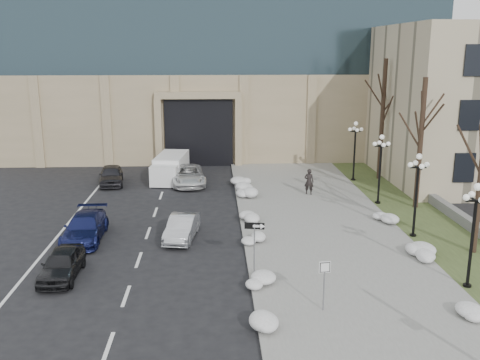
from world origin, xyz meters
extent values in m
cube|color=gray|center=(3.50, 14.00, 0.06)|extent=(9.00, 40.00, 0.12)
cube|color=gray|center=(-1.00, 14.00, 0.07)|extent=(0.30, 40.00, 0.14)
cube|color=#3A4723|center=(10.00, 14.00, 0.05)|extent=(4.00, 40.00, 0.10)
cube|color=slate|center=(12.00, 16.00, 0.35)|extent=(0.50, 30.00, 0.70)
cube|color=tan|center=(-2.00, 42.00, 4.00)|extent=(40.00, 20.00, 8.00)
cube|color=black|center=(-4.00, 33.00, 3.00)|extent=(6.00, 2.50, 6.00)
cube|color=tan|center=(-4.00, 31.60, 6.30)|extent=(7.50, 0.60, 0.60)
cube|color=tan|center=(-7.50, 31.60, 3.00)|extent=(0.60, 0.60, 6.00)
cube|color=tan|center=(-0.50, 31.60, 3.00)|extent=(0.60, 0.60, 6.00)
cube|color=black|center=(14.00, 19.00, 2.50)|extent=(1.40, 0.25, 2.00)
cube|color=black|center=(14.00, 19.00, 6.00)|extent=(1.40, 0.25, 2.00)
cube|color=black|center=(14.00, 19.00, 9.50)|extent=(1.40, 0.25, 2.00)
imported|color=black|center=(-9.70, 8.08, 0.66)|extent=(1.59, 3.89, 1.32)
imported|color=#AEB0B6|center=(-4.50, 12.95, 0.65)|extent=(1.96, 4.12, 1.30)
imported|color=#171D51|center=(-9.79, 13.06, 0.71)|extent=(2.09, 4.94, 1.42)
imported|color=silver|center=(-4.71, 25.18, 0.74)|extent=(3.07, 5.56, 1.48)
imported|color=#2A2A2E|center=(-10.63, 25.50, 0.74)|extent=(2.36, 4.53, 1.47)
imported|color=black|center=(4.03, 21.42, 1.05)|extent=(0.78, 0.64, 1.85)
cube|color=silver|center=(-6.12, 27.49, 0.96)|extent=(2.66, 5.00, 1.92)
cube|color=silver|center=(-6.46, 24.63, 0.86)|extent=(2.18, 1.76, 1.53)
cylinder|color=black|center=(-7.39, 24.94, 0.34)|extent=(0.32, 0.69, 0.67)
cylinder|color=black|center=(-5.49, 24.71, 0.34)|extent=(0.32, 0.69, 0.67)
cylinder|color=black|center=(-6.90, 29.03, 0.34)|extent=(0.32, 0.69, 0.67)
cylinder|color=black|center=(-5.00, 28.80, 0.34)|extent=(0.32, 0.69, 0.67)
cylinder|color=slate|center=(-0.90, 7.89, 1.25)|extent=(0.06, 0.06, 2.50)
cube|color=black|center=(-0.90, 7.89, 2.40)|extent=(0.91, 0.19, 0.31)
cube|color=white|center=(-0.76, 7.84, 2.40)|extent=(0.43, 0.08, 0.12)
cone|color=white|center=(-0.53, 7.79, 2.40)|extent=(0.25, 0.28, 0.25)
cylinder|color=slate|center=(1.56, 4.12, 1.07)|extent=(0.06, 0.06, 2.14)
cube|color=white|center=(1.56, 4.12, 1.95)|extent=(0.47, 0.09, 0.47)
cube|color=black|center=(1.56, 4.09, 1.95)|extent=(0.41, 0.06, 0.41)
cube|color=white|center=(1.56, 4.09, 1.95)|extent=(0.35, 0.05, 0.35)
ellipsoid|color=white|center=(-0.61, 2.56, 0.30)|extent=(1.10, 1.60, 0.36)
ellipsoid|color=white|center=(-0.86, 6.61, 0.30)|extent=(1.10, 1.60, 0.36)
ellipsoid|color=white|center=(-0.66, 11.71, 0.30)|extent=(1.10, 1.60, 0.36)
ellipsoid|color=white|center=(-0.45, 15.75, 0.30)|extent=(1.10, 1.60, 0.36)
ellipsoid|color=white|center=(-0.35, 20.94, 0.30)|extent=(1.10, 1.60, 0.36)
ellipsoid|color=white|center=(-0.62, 24.41, 0.30)|extent=(1.10, 1.60, 0.36)
ellipsoid|color=white|center=(7.42, 3.08, 0.30)|extent=(1.10, 1.60, 0.36)
ellipsoid|color=white|center=(7.49, 9.11, 0.30)|extent=(1.10, 1.60, 0.36)
ellipsoid|color=white|center=(7.42, 15.23, 0.30)|extent=(1.10, 1.60, 0.36)
ellipsoid|color=white|center=(7.56, 9.47, 0.30)|extent=(1.10, 1.60, 0.36)
ellipsoid|color=white|center=(-0.74, 22.81, 0.30)|extent=(1.10, 1.60, 0.36)
cylinder|color=black|center=(8.30, 6.00, 0.10)|extent=(0.36, 0.36, 0.20)
cylinder|color=black|center=(8.30, 6.00, 2.00)|extent=(0.14, 0.14, 4.00)
cylinder|color=black|center=(8.30, 6.00, 4.00)|extent=(0.10, 0.90, 0.10)
cylinder|color=black|center=(8.30, 6.00, 4.00)|extent=(0.90, 0.10, 0.10)
sphere|color=white|center=(8.30, 6.00, 4.60)|extent=(0.32, 0.32, 0.32)
sphere|color=white|center=(7.85, 6.00, 4.15)|extent=(0.28, 0.28, 0.28)
sphere|color=white|center=(8.30, 6.45, 4.15)|extent=(0.28, 0.28, 0.28)
cylinder|color=black|center=(8.30, 12.50, 0.10)|extent=(0.36, 0.36, 0.20)
cylinder|color=black|center=(8.30, 12.50, 2.00)|extent=(0.14, 0.14, 4.00)
cylinder|color=black|center=(8.30, 12.50, 4.00)|extent=(0.10, 0.90, 0.10)
cylinder|color=black|center=(8.30, 12.50, 4.00)|extent=(0.90, 0.10, 0.10)
sphere|color=white|center=(8.30, 12.50, 4.60)|extent=(0.32, 0.32, 0.32)
sphere|color=white|center=(8.75, 12.50, 4.15)|extent=(0.28, 0.28, 0.28)
sphere|color=white|center=(7.85, 12.50, 4.15)|extent=(0.28, 0.28, 0.28)
sphere|color=white|center=(8.30, 12.95, 4.15)|extent=(0.28, 0.28, 0.28)
sphere|color=white|center=(8.30, 12.05, 4.15)|extent=(0.28, 0.28, 0.28)
cylinder|color=black|center=(8.30, 19.00, 0.10)|extent=(0.36, 0.36, 0.20)
cylinder|color=black|center=(8.30, 19.00, 2.00)|extent=(0.14, 0.14, 4.00)
cylinder|color=black|center=(8.30, 19.00, 4.00)|extent=(0.10, 0.90, 0.10)
cylinder|color=black|center=(8.30, 19.00, 4.00)|extent=(0.90, 0.10, 0.10)
sphere|color=white|center=(8.30, 19.00, 4.60)|extent=(0.32, 0.32, 0.32)
sphere|color=white|center=(8.75, 19.00, 4.15)|extent=(0.28, 0.28, 0.28)
sphere|color=white|center=(7.85, 19.00, 4.15)|extent=(0.28, 0.28, 0.28)
sphere|color=white|center=(8.30, 19.45, 4.15)|extent=(0.28, 0.28, 0.28)
sphere|color=white|center=(8.30, 18.55, 4.15)|extent=(0.28, 0.28, 0.28)
cylinder|color=black|center=(8.30, 25.50, 0.10)|extent=(0.36, 0.36, 0.20)
cylinder|color=black|center=(8.30, 25.50, 2.00)|extent=(0.14, 0.14, 4.00)
cylinder|color=black|center=(8.30, 25.50, 4.00)|extent=(0.10, 0.90, 0.10)
cylinder|color=black|center=(8.30, 25.50, 4.00)|extent=(0.90, 0.10, 0.10)
sphere|color=white|center=(8.30, 25.50, 4.60)|extent=(0.32, 0.32, 0.32)
sphere|color=white|center=(8.75, 25.50, 4.15)|extent=(0.28, 0.28, 0.28)
sphere|color=white|center=(7.85, 25.50, 4.15)|extent=(0.28, 0.28, 0.28)
sphere|color=white|center=(8.30, 25.95, 4.15)|extent=(0.28, 0.28, 0.28)
sphere|color=white|center=(8.30, 25.05, 4.15)|extent=(0.28, 0.28, 0.28)
cylinder|color=black|center=(10.50, 18.00, 4.25)|extent=(0.32, 0.32, 8.50)
cylinder|color=black|center=(10.50, 26.00, 4.75)|extent=(0.32, 0.32, 9.50)
camera|label=1|loc=(-2.71, -15.05, 10.20)|focal=40.00mm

